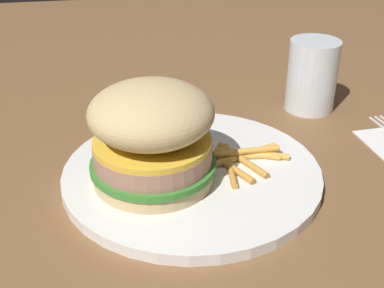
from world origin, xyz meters
TOP-DOWN VIEW (x-y plane):
  - ground_plane at (0.00, 0.00)m, footprint 1.60×1.60m
  - plate at (-0.01, 0.02)m, footprint 0.27×0.27m
  - sandwich at (0.03, 0.04)m, footprint 0.13×0.13m
  - fries_pile at (-0.07, 0.02)m, footprint 0.10×0.09m
  - drink_glass at (-0.20, -0.12)m, footprint 0.07×0.07m

SIDE VIEW (x-z plane):
  - ground_plane at x=0.00m, z-range 0.00..0.00m
  - plate at x=-0.01m, z-range 0.00..0.01m
  - fries_pile at x=-0.07m, z-range 0.01..0.02m
  - drink_glass at x=-0.20m, z-range -0.01..0.09m
  - sandwich at x=0.03m, z-range 0.01..0.12m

